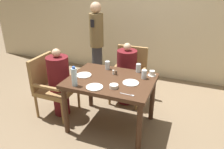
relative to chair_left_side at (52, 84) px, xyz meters
name	(u,v)px	position (x,y,z in m)	size (l,w,h in m)	color
ground_plane	(111,125)	(0.97, 0.00, -0.50)	(16.00, 16.00, 0.00)	#7A664C
wall_back	(148,9)	(0.97, 1.99, 0.90)	(8.00, 0.06, 2.80)	beige
dining_table	(111,86)	(0.97, 0.00, 0.14)	(1.14, 0.86, 0.74)	#422819
chair_left_side	(52,84)	(0.00, 0.00, 0.00)	(0.53, 0.53, 0.92)	olive
diner_in_left_chair	(59,82)	(0.14, 0.00, 0.05)	(0.32, 0.32, 1.07)	#5B1419
chair_far_side	(129,73)	(0.97, 0.83, 0.00)	(0.53, 0.53, 0.92)	olive
diner_in_far_chair	(127,73)	(0.97, 0.69, 0.04)	(0.32, 0.32, 1.05)	#5B1419
standing_host	(97,41)	(0.16, 1.29, 0.35)	(0.27, 0.30, 1.58)	#2D2D33
plate_main_left	(94,87)	(0.88, -0.30, 0.25)	(0.21, 0.21, 0.01)	white
plate_main_right	(131,83)	(1.26, -0.02, 0.25)	(0.21, 0.21, 0.01)	white
plate_dessert_center	(84,75)	(0.58, -0.03, 0.25)	(0.21, 0.21, 0.01)	white
teacup_with_saucer	(152,73)	(1.46, 0.32, 0.28)	(0.11, 0.11, 0.07)	white
bowl_small	(114,86)	(1.10, -0.22, 0.27)	(0.11, 0.11, 0.04)	white
water_bottle	(74,77)	(0.62, -0.34, 0.37)	(0.07, 0.07, 0.26)	silver
glass_tall_near	(138,68)	(1.25, 0.37, 0.31)	(0.07, 0.07, 0.12)	silver
glass_tall_mid	(107,65)	(0.80, 0.30, 0.31)	(0.07, 0.07, 0.12)	silver
glass_tall_far	(144,74)	(1.38, 0.18, 0.31)	(0.07, 0.07, 0.12)	silver
salt_shaker	(113,72)	(0.95, 0.16, 0.28)	(0.03, 0.03, 0.07)	white
pepper_shaker	(116,73)	(0.99, 0.16, 0.28)	(0.03, 0.03, 0.06)	#4C3D2D
fork_beside_plate	(129,95)	(1.32, -0.32, 0.25)	(0.17, 0.02, 0.00)	silver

